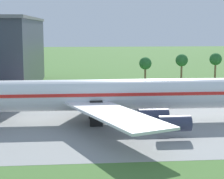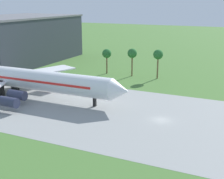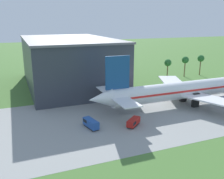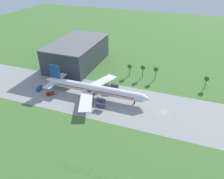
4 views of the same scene
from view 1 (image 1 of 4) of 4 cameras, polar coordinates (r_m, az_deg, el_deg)
The scene contains 1 object.
jet_airliner at distance 79.16m, azimuth -0.93°, elevation -0.76°, with size 78.04×52.66×18.67m.
Camera 1 is at (-54.22, -75.43, 18.66)m, focal length 65.00 mm.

